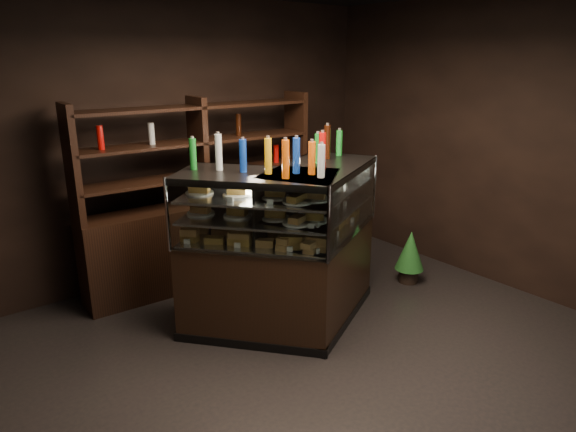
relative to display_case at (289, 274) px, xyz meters
name	(u,v)px	position (x,y,z in m)	size (l,w,h in m)	color
ground	(331,362)	(-0.12, -0.72, -0.49)	(5.00, 5.00, 0.00)	black
room_shell	(338,123)	(-0.12, -0.72, 1.45)	(5.02, 5.02, 3.01)	black
display_case	(289,274)	(0.00, 0.00, 0.00)	(2.05, 1.47, 1.47)	black
food_display	(289,209)	(0.00, -0.01, 0.62)	(1.68, 1.04, 0.45)	#BA9042
bottles_top	(289,153)	(0.00, 0.00, 1.11)	(1.51, 0.90, 0.30)	yellow
potted_conifer	(410,250)	(1.60, -0.10, -0.11)	(0.31, 0.31, 0.67)	black
back_shelving	(202,229)	(-0.14, 1.33, 0.11)	(2.57, 0.53, 2.00)	black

